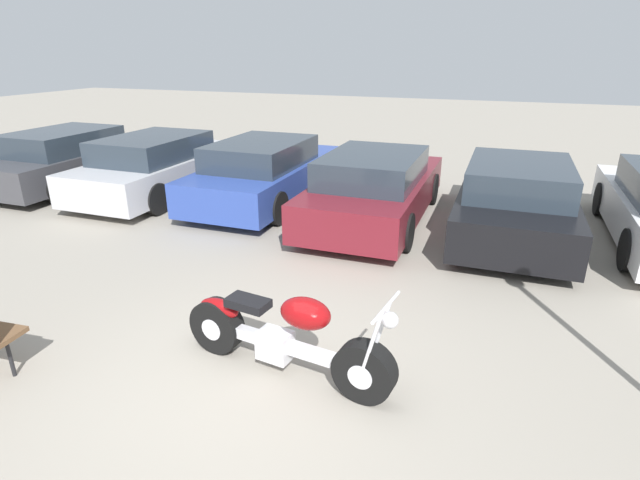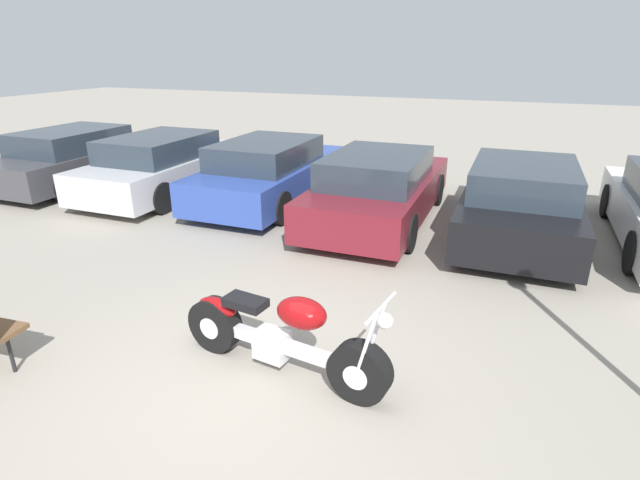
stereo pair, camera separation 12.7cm
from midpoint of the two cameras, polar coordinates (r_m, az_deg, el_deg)
ground_plane at (r=5.10m, az=-8.90°, el=-16.57°), size 60.00×60.00×0.00m
motorcycle at (r=5.07m, az=-3.87°, el=-10.90°), size 2.33×0.77×1.04m
parked_car_dark_grey at (r=13.43m, az=-25.51°, el=8.55°), size 1.92×4.53×1.32m
parked_car_silver at (r=11.81m, az=-16.85°, el=8.21°), size 1.92×4.53×1.32m
parked_car_blue at (r=10.72m, az=-5.27°, el=7.78°), size 1.92×4.53×1.32m
parked_car_maroon at (r=9.46m, az=7.13°, el=5.89°), size 1.92×4.53×1.32m
parked_car_black at (r=9.33m, az=22.29°, el=4.23°), size 1.92×4.53×1.32m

